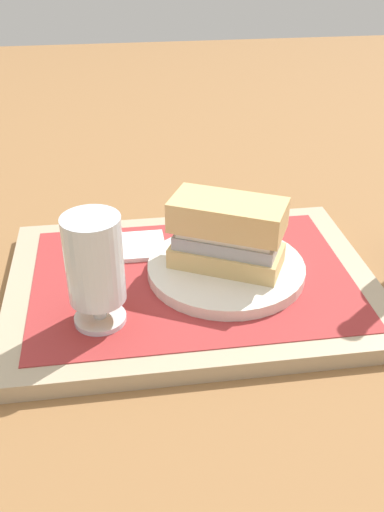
# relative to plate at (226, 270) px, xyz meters

# --- Properties ---
(ground_plane) EXTENTS (3.00, 3.00, 0.00)m
(ground_plane) POSITION_rel_plate_xyz_m (0.04, -0.00, -0.03)
(ground_plane) COLOR olive
(tray) EXTENTS (0.44, 0.32, 0.02)m
(tray) POSITION_rel_plate_xyz_m (0.04, -0.00, -0.02)
(tray) COLOR tan
(tray) RESTS_ON ground_plane
(placemat) EXTENTS (0.38, 0.27, 0.00)m
(placemat) POSITION_rel_plate_xyz_m (0.04, -0.00, -0.01)
(placemat) COLOR #9E2D2D
(placemat) RESTS_ON tray
(plate) EXTENTS (0.19, 0.19, 0.01)m
(plate) POSITION_rel_plate_xyz_m (0.00, 0.00, 0.00)
(plate) COLOR silver
(plate) RESTS_ON placemat
(sandwich) EXTENTS (0.14, 0.12, 0.08)m
(sandwich) POSITION_rel_plate_xyz_m (0.00, -0.00, 0.05)
(sandwich) COLOR tan
(sandwich) RESTS_ON plate
(beer_glass) EXTENTS (0.06, 0.06, 0.12)m
(beer_glass) POSITION_rel_plate_xyz_m (0.15, 0.07, 0.06)
(beer_glass) COLOR silver
(beer_glass) RESTS_ON placemat
(napkin_folded) EXTENTS (0.09, 0.07, 0.01)m
(napkin_folded) POSITION_rel_plate_xyz_m (0.11, -0.08, -0.00)
(napkin_folded) COLOR white
(napkin_folded) RESTS_ON placemat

